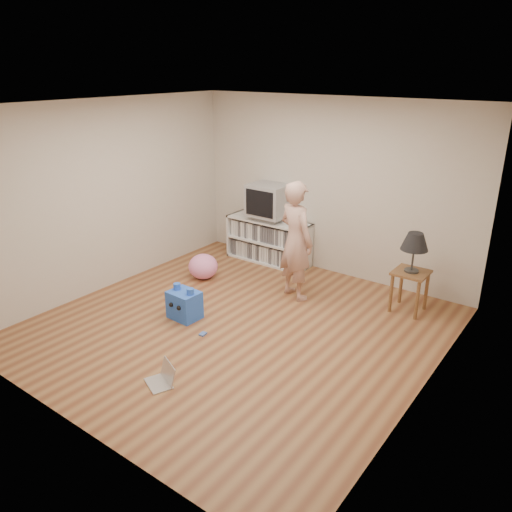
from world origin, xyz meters
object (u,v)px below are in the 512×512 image
object	(u,v)px
crt_tv	(269,200)
table_lamp	(415,242)
plush_pink	(203,266)
side_table	(410,281)
person	(296,241)
media_unit	(269,240)
plush_blue	(184,304)
laptop	(163,378)
dvd_deck	(269,218)

from	to	relation	value
crt_tv	table_lamp	xyz separation A→B (m)	(2.46, -0.37, -0.08)
plush_pink	side_table	bearing A→B (deg)	15.41
side_table	person	world-z (taller)	person
media_unit	plush_pink	distance (m)	1.24
person	crt_tv	bearing A→B (deg)	-20.61
side_table	plush_blue	bearing A→B (deg)	-139.64
plush_blue	laptop	bearing A→B (deg)	-52.18
crt_tv	laptop	size ratio (longest dim) A/B	1.59
dvd_deck	laptop	world-z (taller)	dvd_deck
dvd_deck	plush_blue	size ratio (longest dim) A/B	1.03
table_lamp	plush_blue	distance (m)	2.97
table_lamp	media_unit	bearing A→B (deg)	171.08
person	plush_pink	world-z (taller)	person
side_table	plush_blue	xyz separation A→B (m)	(-2.19, -1.86, -0.23)
person	plush_blue	size ratio (longest dim) A/B	3.69
side_table	dvd_deck	bearing A→B (deg)	171.44
media_unit	table_lamp	xyz separation A→B (m)	(2.46, -0.39, 0.59)
media_unit	laptop	distance (m)	3.55
table_lamp	laptop	xyz separation A→B (m)	(-1.39, -2.99, -0.88)
plush_pink	person	bearing A→B (deg)	11.16
crt_tv	table_lamp	world-z (taller)	crt_tv
person	table_lamp	bearing A→B (deg)	-141.34
crt_tv	plush_blue	bearing A→B (deg)	-83.09
media_unit	person	world-z (taller)	person
side_table	table_lamp	bearing A→B (deg)	180.00
plush_blue	dvd_deck	bearing A→B (deg)	99.71
table_lamp	dvd_deck	bearing A→B (deg)	171.44
table_lamp	person	bearing A→B (deg)	-160.47
media_unit	crt_tv	world-z (taller)	crt_tv
side_table	plush_blue	world-z (taller)	side_table
dvd_deck	crt_tv	xyz separation A→B (m)	(0.00, -0.00, 0.29)
media_unit	side_table	world-z (taller)	media_unit
dvd_deck	laptop	xyz separation A→B (m)	(1.06, -3.36, -0.68)
table_lamp	plush_blue	size ratio (longest dim) A/B	1.18
crt_tv	table_lamp	size ratio (longest dim) A/B	1.17
person	plush_pink	distance (m)	1.58
crt_tv	plush_blue	xyz separation A→B (m)	(0.27, -2.23, -0.83)
dvd_deck	person	world-z (taller)	person
table_lamp	person	world-z (taller)	person
table_lamp	plush_pink	distance (m)	3.04
dvd_deck	plush_pink	size ratio (longest dim) A/B	1.03
media_unit	side_table	distance (m)	2.49
plush_blue	plush_pink	world-z (taller)	plush_blue
media_unit	dvd_deck	world-z (taller)	dvd_deck
crt_tv	media_unit	bearing A→B (deg)	90.00
media_unit	person	distance (m)	1.45
side_table	table_lamp	distance (m)	0.53
table_lamp	plush_pink	bearing A→B (deg)	-164.59
crt_tv	side_table	xyz separation A→B (m)	(2.46, -0.37, -0.60)
plush_pink	plush_blue	bearing A→B (deg)	-58.71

